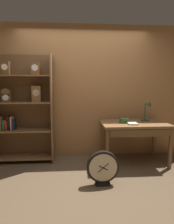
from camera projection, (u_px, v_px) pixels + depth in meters
ground_plane at (88, 189)px, 2.49m from camera, size 10.00×10.00×0.00m
back_wood_panel at (83, 92)px, 3.63m from camera, size 4.80×0.05×2.60m
bookshelf at (22, 109)px, 3.38m from camera, size 1.13×0.38×2.00m
workbench at (134, 127)px, 3.30m from camera, size 1.19×0.74×0.76m
desk_lamp at (147, 110)px, 3.44m from camera, size 0.20×0.20×0.41m
toolbox_small at (124, 121)px, 3.27m from camera, size 0.15×0.11×0.09m
open_repair_manual at (132, 123)px, 3.18m from camera, size 0.17×0.23×0.02m
round_clock_large at (103, 168)px, 2.58m from camera, size 0.46×0.11×0.50m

